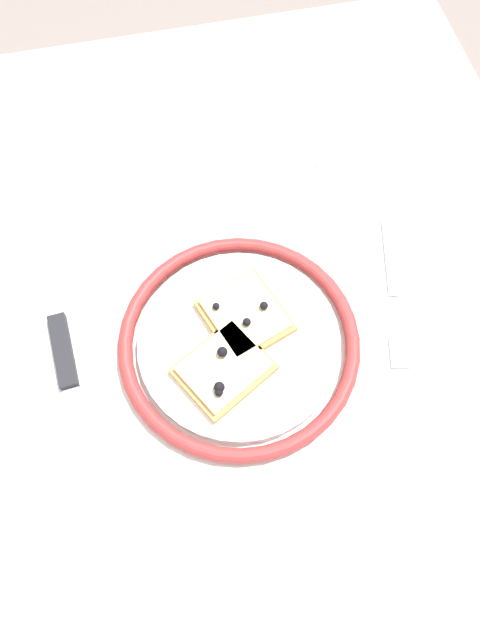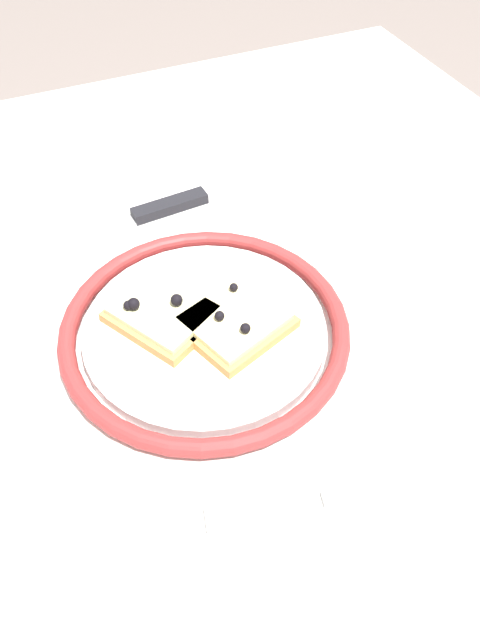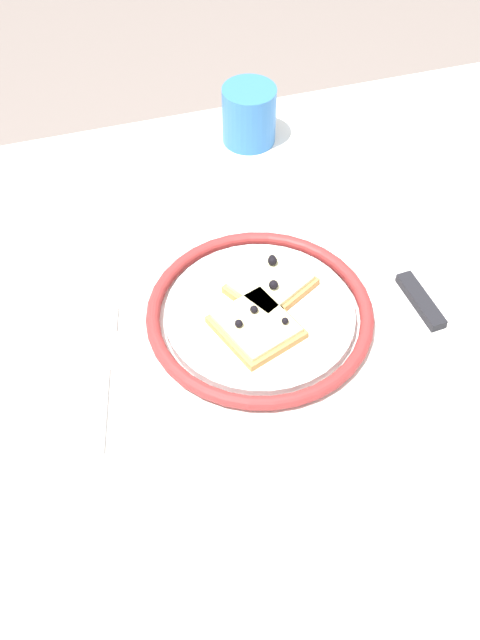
{
  "view_description": "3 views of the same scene",
  "coord_description": "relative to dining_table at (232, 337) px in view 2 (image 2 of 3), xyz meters",
  "views": [
    {
      "loc": [
        -0.0,
        0.29,
        1.31
      ],
      "look_at": [
        -0.06,
        0.03,
        0.73
      ],
      "focal_mm": 32.4,
      "sensor_mm": 36.0,
      "label": 1
    },
    {
      "loc": [
        -0.42,
        0.17,
        1.15
      ],
      "look_at": [
        -0.08,
        0.02,
        0.74
      ],
      "focal_mm": 34.8,
      "sensor_mm": 36.0,
      "label": 2
    },
    {
      "loc": [
        -0.24,
        -0.5,
        1.4
      ],
      "look_at": [
        -0.08,
        0.04,
        0.72
      ],
      "focal_mm": 42.07,
      "sensor_mm": 36.0,
      "label": 3
    }
  ],
  "objects": [
    {
      "name": "dining_table",
      "position": [
        0.0,
        0.0,
        0.0
      ],
      "size": [
        0.96,
        0.96,
        0.7
      ],
      "color": "white",
      "rests_on": "ground_plane"
    },
    {
      "name": "knife",
      "position": [
        0.14,
        0.05,
        0.09
      ],
      "size": [
        0.04,
        0.24,
        0.01
      ],
      "color": "silver",
      "rests_on": "dining_table"
    },
    {
      "name": "fork",
      "position": [
        -0.25,
        0.02,
        0.08
      ],
      "size": [
        0.06,
        0.2,
        0.0
      ],
      "color": "#B8B8B8",
      "rests_on": "dining_table"
    },
    {
      "name": "pizza_slice_far",
      "position": [
        -0.06,
        0.02,
        0.1
      ],
      "size": [
        0.11,
        0.11,
        0.03
      ],
      "color": "tan",
      "rests_on": "plate"
    },
    {
      "name": "plate",
      "position": [
        -0.05,
        0.05,
        0.09
      ],
      "size": [
        0.27,
        0.27,
        0.02
      ],
      "color": "white",
      "rests_on": "dining_table"
    },
    {
      "name": "pizza_slice_near",
      "position": [
        -0.03,
        0.08,
        0.1
      ],
      "size": [
        0.12,
        0.11,
        0.03
      ],
      "color": "tan",
      "rests_on": "plate"
    },
    {
      "name": "ground_plane",
      "position": [
        0.0,
        0.0,
        -0.62
      ],
      "size": [
        6.0,
        6.0,
        0.0
      ],
      "primitive_type": "plane",
      "color": "slate"
    }
  ]
}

